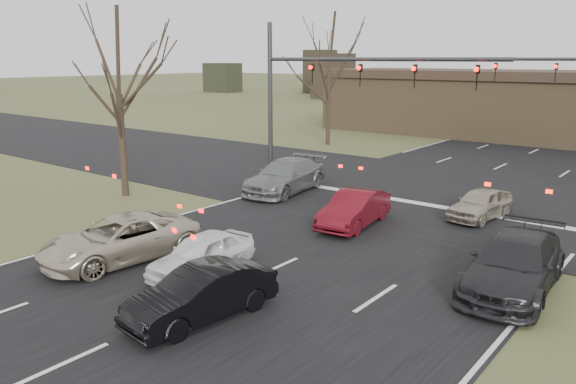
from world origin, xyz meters
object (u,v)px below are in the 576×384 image
object	(u,v)px
car_charcoal_sedan	(514,264)
car_black_hatch	(201,294)
car_silver_ahead	(480,204)
car_white_sedan	(202,254)
mast_arm_near	(323,84)
car_red_ahead	(354,209)
car_silver_suv	(120,239)
car_grey_ahead	(285,176)

from	to	relation	value
car_charcoal_sedan	car_black_hatch	bearing A→B (deg)	-134.44
car_black_hatch	car_silver_ahead	size ratio (longest dim) A/B	1.10
car_white_sedan	mast_arm_near	bearing A→B (deg)	105.45
car_black_hatch	car_red_ahead	world-z (taller)	car_red_ahead
car_white_sedan	car_charcoal_sedan	world-z (taller)	car_charcoal_sedan
car_silver_suv	car_silver_ahead	distance (m)	13.83
car_white_sedan	car_black_hatch	distance (m)	2.97
car_grey_ahead	car_red_ahead	xyz separation A→B (m)	(5.56, -2.79, -0.10)
car_white_sedan	car_charcoal_sedan	size ratio (longest dim) A/B	0.70
car_silver_suv	car_red_ahead	size ratio (longest dim) A/B	1.24
mast_arm_near	car_black_hatch	xyz separation A→B (m)	(5.93, -13.67, -4.43)
car_white_sedan	car_black_hatch	xyz separation A→B (m)	(2.15, -2.05, 0.03)
car_grey_ahead	car_white_sedan	bearing A→B (deg)	-71.93
car_grey_ahead	car_silver_ahead	size ratio (longest dim) A/B	1.48
car_silver_suv	car_silver_ahead	size ratio (longest dim) A/B	1.41
car_silver_ahead	car_white_sedan	bearing A→B (deg)	-105.32
car_black_hatch	car_grey_ahead	size ratio (longest dim) A/B	0.74
car_grey_ahead	car_red_ahead	distance (m)	6.22
car_red_ahead	car_silver_ahead	bearing A→B (deg)	42.40
mast_arm_near	car_charcoal_sedan	distance (m)	14.12
car_silver_suv	car_black_hatch	distance (m)	5.20
car_white_sedan	car_silver_ahead	xyz separation A→B (m)	(4.36, 11.00, -0.01)
car_black_hatch	car_charcoal_sedan	xyz separation A→B (m)	(5.45, 6.53, 0.10)
car_charcoal_sedan	car_grey_ahead	bearing A→B (deg)	151.94
car_grey_ahead	car_silver_ahead	distance (m)	9.05
car_red_ahead	car_black_hatch	bearing A→B (deg)	-89.61
car_red_ahead	car_charcoal_sedan	bearing A→B (deg)	-27.92
car_grey_ahead	mast_arm_near	bearing A→B (deg)	58.65
car_silver_suv	car_black_hatch	bearing A→B (deg)	-6.96
car_white_sedan	car_grey_ahead	xyz separation A→B (m)	(-4.60, 9.78, 0.15)
car_charcoal_sedan	car_silver_ahead	world-z (taller)	car_charcoal_sedan
car_red_ahead	car_silver_suv	bearing A→B (deg)	-123.46
mast_arm_near	car_silver_suv	size ratio (longest dim) A/B	2.41
car_grey_ahead	car_black_hatch	bearing A→B (deg)	-67.41
car_charcoal_sedan	car_silver_ahead	xyz separation A→B (m)	(-3.25, 6.52, -0.14)
car_silver_suv	car_grey_ahead	xyz separation A→B (m)	(-1.71, 10.56, 0.07)
mast_arm_near	car_black_hatch	bearing A→B (deg)	-66.55
mast_arm_near	car_charcoal_sedan	bearing A→B (deg)	-32.10
car_silver_ahead	car_red_ahead	bearing A→B (deg)	-124.13
car_charcoal_sedan	car_silver_ahead	bearing A→B (deg)	111.90
car_silver_suv	car_charcoal_sedan	distance (m)	11.74
car_white_sedan	car_black_hatch	bearing A→B (deg)	-46.18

